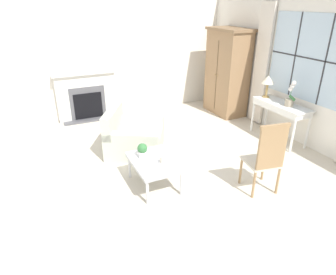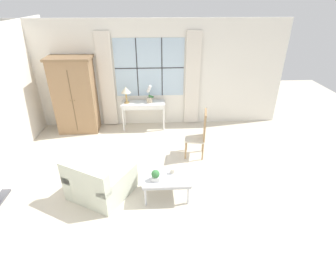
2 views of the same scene
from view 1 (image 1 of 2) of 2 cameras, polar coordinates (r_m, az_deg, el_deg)
ground_plane at (r=4.84m, az=-2.49°, el=-6.92°), size 14.00×14.00×0.00m
wall_back_windowed at (r=6.06m, az=25.22°, el=11.60°), size 7.20×0.14×2.80m
wall_left at (r=7.26m, az=-7.78°, el=15.57°), size 0.06×7.20×2.80m
fireplace at (r=7.07m, az=-15.35°, el=8.33°), size 0.34×1.39×1.93m
armoire at (r=7.30m, az=11.16°, el=12.11°), size 1.10×0.63×1.97m
console_table at (r=6.15m, az=20.74°, el=5.32°), size 1.17×0.45×0.74m
table_lamp at (r=6.32m, az=18.52°, el=10.22°), size 0.25×0.25×0.44m
potted_orchid at (r=5.96m, az=22.30°, el=7.23°), size 0.20×0.16×0.48m
armchair_upholstered at (r=5.47m, az=-6.64°, el=-0.09°), size 1.32×1.31×0.80m
side_chair_wooden at (r=4.32m, az=18.25°, el=-3.32°), size 0.51×0.51×1.10m
coffee_table at (r=4.37m, az=-2.67°, el=-4.90°), size 0.85×0.62×0.43m
potted_plant_small at (r=4.42m, az=-4.89°, el=-2.41°), size 0.15×0.15×0.20m
pillar_candle at (r=4.26m, az=-1.05°, el=-4.33°), size 0.11×0.11×0.11m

